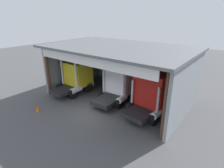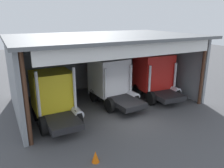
{
  "view_description": "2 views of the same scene",
  "coord_description": "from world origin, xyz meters",
  "views": [
    {
      "loc": [
        9.63,
        -9.67,
        7.8
      ],
      "look_at": [
        0.0,
        2.8,
        1.74
      ],
      "focal_mm": 28.78,
      "sensor_mm": 36.0,
      "label": 1
    },
    {
      "loc": [
        -7.22,
        -10.92,
        6.41
      ],
      "look_at": [
        0.0,
        2.8,
        1.74
      ],
      "focal_mm": 35.76,
      "sensor_mm": 36.0,
      "label": 2
    }
  ],
  "objects": [
    {
      "name": "traffic_cone",
      "position": [
        -3.8,
        -2.78,
        0.28
      ],
      "size": [
        0.36,
        0.36,
        0.56
      ],
      "primitive_type": "cone",
      "color": "orange",
      "rests_on": "ground"
    },
    {
      "name": "tool_cart",
      "position": [
        -1.98,
        6.65,
        0.5
      ],
      "size": [
        0.9,
        0.6,
        1.0
      ],
      "primitive_type": "cube",
      "color": "black",
      "rests_on": "ground"
    },
    {
      "name": "oil_drum",
      "position": [
        -2.41,
        6.81,
        0.43
      ],
      "size": [
        0.58,
        0.58,
        0.86
      ],
      "primitive_type": "cylinder",
      "color": "#197233",
      "rests_on": "ground"
    },
    {
      "name": "workshop_shed",
      "position": [
        0.0,
        4.77,
        3.54
      ],
      "size": [
        13.47,
        8.8,
        5.17
      ],
      "color": "gray",
      "rests_on": "ground"
    },
    {
      "name": "truck_red_center_bay",
      "position": [
        4.01,
        2.99,
        1.9
      ],
      "size": [
        2.84,
        4.54,
        3.58
      ],
      "rotation": [
        0.0,
        0.0,
        -0.08
      ],
      "color": "red",
      "rests_on": "ground"
    },
    {
      "name": "ground_plane",
      "position": [
        0.0,
        0.0,
        0.0
      ],
      "size": [
        80.0,
        80.0,
        0.0
      ],
      "primitive_type": "plane",
      "color": "#4C4C4F",
      "rests_on": "ground"
    },
    {
      "name": "truck_white_left_bay",
      "position": [
        0.32,
        3.61,
        1.81
      ],
      "size": [
        2.78,
        5.18,
        3.43
      ],
      "rotation": [
        0.0,
        0.0,
        0.06
      ],
      "color": "white",
      "rests_on": "ground"
    },
    {
      "name": "truck_yellow_center_right_bay",
      "position": [
        -4.35,
        2.28,
        1.69
      ],
      "size": [
        2.55,
        4.42,
        3.61
      ],
      "rotation": [
        0.0,
        0.0,
        0.01
      ],
      "color": "yellow",
      "rests_on": "ground"
    }
  ]
}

